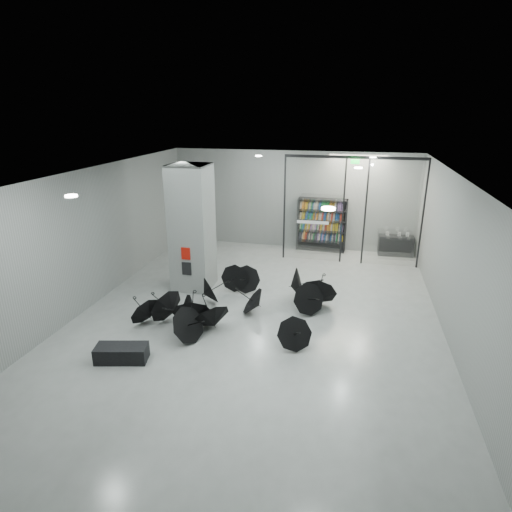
% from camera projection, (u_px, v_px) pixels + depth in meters
% --- Properties ---
extents(room, '(14.00, 14.02, 4.01)m').
position_uv_depth(room, '(254.00, 222.00, 10.86)').
color(room, gray).
rests_on(room, ground).
extents(column, '(1.20, 1.20, 4.00)m').
position_uv_depth(column, '(192.00, 228.00, 13.50)').
color(column, slate).
rests_on(column, ground).
extents(fire_cabinet, '(0.28, 0.04, 0.38)m').
position_uv_depth(fire_cabinet, '(186.00, 254.00, 13.15)').
color(fire_cabinet, '#A50A07').
rests_on(fire_cabinet, column).
extents(info_panel, '(0.30, 0.03, 0.42)m').
position_uv_depth(info_panel, '(187.00, 269.00, 13.31)').
color(info_panel, black).
rests_on(info_panel, column).
extents(exit_sign, '(0.30, 0.06, 0.15)m').
position_uv_depth(exit_sign, '(355.00, 162.00, 14.91)').
color(exit_sign, '#0CE533').
rests_on(exit_sign, room).
extents(glass_partition, '(5.06, 0.08, 4.00)m').
position_uv_depth(glass_partition, '(352.00, 206.00, 15.64)').
color(glass_partition, silver).
rests_on(glass_partition, ground).
extents(bench, '(1.27, 0.76, 0.38)m').
position_uv_depth(bench, '(122.00, 353.00, 9.94)').
color(bench, black).
rests_on(bench, ground).
extents(bookshelf, '(1.99, 0.51, 2.17)m').
position_uv_depth(bookshelf, '(322.00, 225.00, 17.39)').
color(bookshelf, black).
rests_on(bookshelf, ground).
extents(shop_counter, '(1.36, 0.59, 0.80)m').
position_uv_depth(shop_counter, '(396.00, 245.00, 17.03)').
color(shop_counter, black).
rests_on(shop_counter, ground).
extents(umbrella_cluster, '(5.54, 4.39, 1.26)m').
position_uv_depth(umbrella_cluster, '(237.00, 307.00, 11.99)').
color(umbrella_cluster, black).
rests_on(umbrella_cluster, ground).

